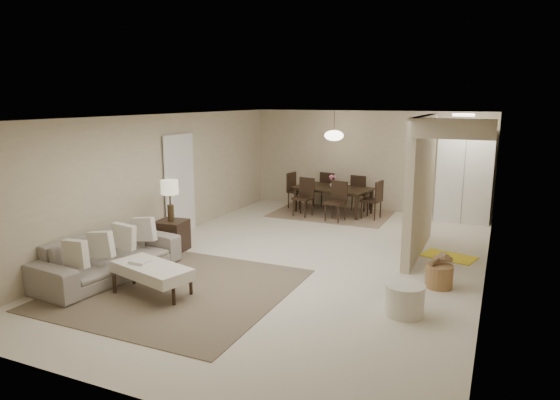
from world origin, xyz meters
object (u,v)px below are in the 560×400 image
at_px(ottoman_bench, 152,271).
at_px(wicker_basket, 439,276).
at_px(round_pouf, 405,300).
at_px(side_table, 172,236).
at_px(dining_table, 333,200).
at_px(pantry_cabinet, 465,176).
at_px(sofa, 109,256).

distance_m(ottoman_bench, wicker_basket, 4.25).
bearing_deg(ottoman_bench, wicker_basket, 43.26).
xyz_separation_m(round_pouf, wicker_basket, (0.29, 1.19, -0.03)).
bearing_deg(ottoman_bench, round_pouf, 28.30).
relative_size(side_table, dining_table, 0.31).
bearing_deg(dining_table, ottoman_bench, -86.75).
bearing_deg(ottoman_bench, pantry_cabinet, 75.51).
bearing_deg(round_pouf, sofa, -173.71).
height_order(pantry_cabinet, ottoman_bench, pantry_cabinet).
relative_size(wicker_basket, dining_table, 0.22).
bearing_deg(round_pouf, pantry_cabinet, 87.31).
xyz_separation_m(pantry_cabinet, round_pouf, (-0.27, -5.71, -0.85)).
height_order(round_pouf, dining_table, dining_table).
relative_size(pantry_cabinet, ottoman_bench, 1.55).
distance_m(round_pouf, wicker_basket, 1.23).
xyz_separation_m(pantry_cabinet, sofa, (-4.80, -6.21, -0.70)).
distance_m(pantry_cabinet, side_table, 6.68).
bearing_deg(wicker_basket, side_table, -178.55).
bearing_deg(pantry_cabinet, side_table, -135.67).
height_order(sofa, wicker_basket, sofa).
xyz_separation_m(ottoman_bench, side_table, (-1.03, 1.87, -0.07)).
height_order(ottoman_bench, round_pouf, ottoman_bench).
relative_size(round_pouf, dining_table, 0.28).
distance_m(sofa, round_pouf, 4.56).
relative_size(pantry_cabinet, dining_table, 1.14).
bearing_deg(dining_table, side_table, -102.62).
bearing_deg(pantry_cabinet, wicker_basket, -89.66).
relative_size(ottoman_bench, side_table, 2.35).
bearing_deg(side_table, round_pouf, -13.46).
bearing_deg(wicker_basket, ottoman_bench, -152.02).
distance_m(side_table, dining_table, 4.54).
height_order(side_table, wicker_basket, side_table).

